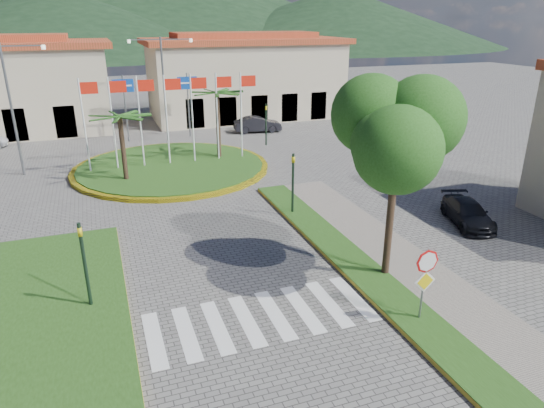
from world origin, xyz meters
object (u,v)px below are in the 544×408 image
object	(u,v)px
deciduous_tree	(397,145)
roundabout_island	(172,167)
stop_sign	(425,274)
car_dark_a	(78,123)
car_side_right	(468,213)
car_dark_b	(258,124)

from	to	relation	value
deciduous_tree	roundabout_island	bearing A→B (deg)	107.91
roundabout_island	stop_sign	size ratio (longest dim) A/B	4.79
stop_sign	deciduous_tree	world-z (taller)	deciduous_tree
car_dark_a	car_side_right	size ratio (longest dim) A/B	0.94
stop_sign	car_side_right	world-z (taller)	stop_sign
roundabout_island	stop_sign	xyz separation A→B (m)	(4.90, -20.04, 1.61)
car_dark_b	deciduous_tree	bearing A→B (deg)	179.70
roundabout_island	car_side_right	bearing A→B (deg)	-49.28
roundabout_island	car_dark_a	size ratio (longest dim) A/B	3.48
roundabout_island	car_dark_b	size ratio (longest dim) A/B	3.11
car_side_right	car_dark_b	bearing A→B (deg)	115.85
car_dark_b	car_side_right	bearing A→B (deg)	-164.89
roundabout_island	car_dark_a	bearing A→B (deg)	111.73
roundabout_island	deciduous_tree	xyz separation A→B (m)	(5.50, -17.00, 5.00)
roundabout_island	deciduous_tree	bearing A→B (deg)	-72.09
car_side_right	roundabout_island	bearing A→B (deg)	148.58
deciduous_tree	car_dark_a	distance (m)	33.97
car_dark_a	car_side_right	xyz separation A→B (m)	(17.85, -28.62, -0.06)
deciduous_tree	car_side_right	xyz separation A→B (m)	(6.50, 3.06, -4.61)
stop_sign	roundabout_island	bearing A→B (deg)	103.73
deciduous_tree	car_side_right	bearing A→B (deg)	25.24
car_dark_a	deciduous_tree	bearing A→B (deg)	-150.53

